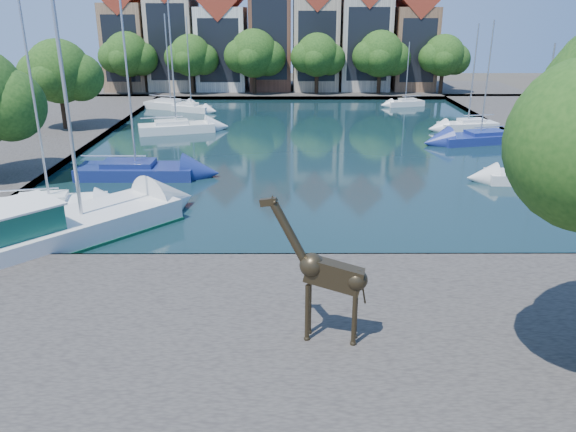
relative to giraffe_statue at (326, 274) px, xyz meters
name	(u,v)px	position (x,y,z in m)	size (l,w,h in m)	color
ground	(329,263)	(0.69, 6.87, -2.85)	(160.00, 160.00, 0.00)	#38332B
water_basin	(309,143)	(0.69, 30.87, -2.81)	(38.00, 50.00, 0.08)	black
near_quay	(345,346)	(0.69, -0.13, -2.60)	(50.00, 14.00, 0.50)	#47433D
far_quay	(300,90)	(0.69, 62.87, -2.60)	(60.00, 16.00, 0.50)	#47433D
left_quay	(14,141)	(-24.31, 30.87, -2.60)	(14.00, 52.00, 0.50)	#47433D
townhouse_west_end	(129,36)	(-22.31, 62.86, 4.51)	(5.44, 9.18, 14.93)	#997353
townhouse_west_mid	(173,29)	(-16.31, 62.86, 5.38)	(5.94, 9.18, 16.79)	#C5B197
townhouse_west_inner	(222,36)	(-9.81, 62.86, 4.50)	(6.43, 9.18, 15.15)	white
townhouse_center	(270,28)	(-3.31, 62.86, 5.51)	(5.44, 9.18, 16.93)	brown
townhouse_east_inner	(315,33)	(2.69, 62.86, 4.88)	(5.94, 9.18, 15.79)	tan
townhouse_east_mid	(364,30)	(9.19, 62.86, 5.25)	(6.43, 9.18, 16.65)	beige
townhouse_east_end	(412,38)	(15.69, 62.86, 4.26)	(5.44, 9.18, 14.43)	#875D41
far_tree_far_west	(128,56)	(-21.21, 57.37, 2.33)	(7.28, 5.60, 7.68)	#332114
far_tree_west	(191,57)	(-13.22, 57.37, 2.22)	(6.76, 5.20, 7.36)	#332114
far_tree_mid_west	(255,55)	(-5.21, 57.37, 2.44)	(7.80, 6.00, 8.00)	#332114
far_tree_mid_east	(318,56)	(2.78, 57.37, 2.28)	(7.02, 5.40, 7.52)	#332114
far_tree_east	(381,55)	(10.79, 57.37, 2.39)	(7.54, 5.80, 7.84)	#332114
far_tree_far_east	(444,57)	(18.78, 57.37, 2.22)	(6.76, 5.20, 7.36)	#332114
side_tree_left_far	(60,74)	(-21.21, 34.87, 2.53)	(7.28, 5.60, 7.88)	#332114
giraffe_statue	(326,274)	(0.00, 0.00, 0.00)	(3.34, 0.99, 4.79)	#312818
motorsailer	(45,229)	(-12.60, 8.56, -1.84)	(11.00, 11.60, 12.19)	silver
sailboat_left_a	(50,202)	(-14.31, 13.36, -2.16)	(6.23, 3.17, 11.84)	white
sailboat_left_b	(136,168)	(-11.31, 20.43, -2.17)	(7.75, 2.75, 11.53)	navy
sailboat_left_c	(176,126)	(-11.31, 35.13, -2.15)	(7.13, 4.23, 12.59)	white
sailboat_left_d	(191,107)	(-11.71, 46.23, -2.21)	(4.63, 3.12, 9.97)	silver
sailboat_left_e	(171,104)	(-14.31, 48.05, -2.17)	(6.33, 4.15, 10.22)	silver
sailboat_right_a	(535,175)	(14.94, 19.10, -2.26)	(6.14, 2.47, 8.74)	silver
sailboat_right_b	(480,136)	(15.22, 30.78, -2.24)	(7.67, 4.23, 9.88)	navy
sailboat_right_c	(468,124)	(15.69, 35.84, -2.18)	(5.62, 2.80, 9.50)	silver
sailboat_right_d	(405,102)	(12.69, 49.94, -2.30)	(4.56, 2.60, 7.19)	silver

